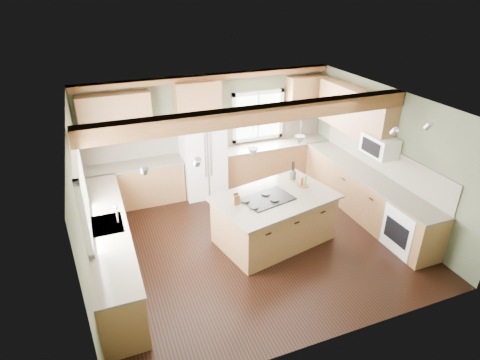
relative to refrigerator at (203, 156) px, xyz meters
name	(u,v)px	position (x,y,z in m)	size (l,w,h in m)	color
floor	(252,240)	(0.30, -2.12, -0.90)	(5.60, 5.60, 0.00)	black
ceiling	(255,105)	(0.30, -2.12, 1.70)	(5.60, 5.60, 0.00)	silver
wall_back	(210,132)	(0.30, 0.38, 0.40)	(5.60, 5.60, 0.00)	#414833
wall_left	(82,209)	(-2.50, -2.12, 0.40)	(5.00, 5.00, 0.00)	#414833
wall_right	(385,155)	(3.10, -2.12, 0.40)	(5.00, 5.00, 0.00)	#414833
ceiling_beam	(257,115)	(0.30, -2.23, 1.57)	(5.55, 0.26, 0.26)	#552F18
soffit_trim	(209,77)	(0.30, 0.28, 1.64)	(5.55, 0.20, 0.10)	#552F18
backsplash_back	(210,136)	(0.30, 0.36, 0.31)	(5.58, 0.03, 0.58)	brown
backsplash_right	(382,158)	(3.08, -2.07, 0.31)	(0.03, 3.70, 0.58)	brown
base_cab_back_left	(136,185)	(-1.49, 0.08, -0.46)	(2.02, 0.60, 0.88)	brown
counter_back_left	(133,165)	(-1.49, 0.08, 0.00)	(2.06, 0.64, 0.04)	#453E33
base_cab_back_right	(274,162)	(1.79, 0.08, -0.46)	(2.62, 0.60, 0.88)	brown
counter_back_right	(275,144)	(1.79, 0.08, 0.00)	(2.66, 0.64, 0.04)	#453E33
base_cab_left	(111,249)	(-2.20, -2.07, -0.46)	(0.60, 3.70, 0.88)	brown
counter_left	(107,225)	(-2.20, -2.07, 0.00)	(0.64, 3.74, 0.04)	#453E33
base_cab_right	(365,195)	(2.80, -2.07, -0.46)	(0.60, 3.70, 0.88)	brown
counter_right	(368,175)	(2.80, -2.07, 0.00)	(0.64, 3.74, 0.04)	#453E33
upper_cab_back_left	(115,116)	(-1.69, 0.21, 1.05)	(1.40, 0.35, 0.90)	brown
upper_cab_over_fridge	(197,98)	(0.00, 0.21, 1.25)	(0.96, 0.35, 0.70)	brown
upper_cab_right	(354,111)	(2.92, -1.22, 1.05)	(0.35, 2.20, 0.90)	brown
upper_cab_back_corner	(306,95)	(2.60, 0.21, 1.05)	(0.90, 0.35, 0.90)	brown
window_left	(80,192)	(-2.48, -2.07, 0.65)	(0.04, 1.60, 1.05)	white
window_back	(258,116)	(1.45, 0.36, 0.65)	(1.10, 0.04, 1.00)	white
sink	(107,225)	(-2.20, -2.07, 0.01)	(0.50, 0.65, 0.03)	#262628
faucet	(117,215)	(-2.02, -2.07, 0.15)	(0.02, 0.02, 0.28)	#B2B2B7
dishwasher	(121,303)	(-2.19, -3.37, -0.47)	(0.60, 0.60, 0.84)	white
oven	(410,229)	(2.79, -3.37, -0.47)	(0.60, 0.72, 0.84)	white
microwave	(380,146)	(2.88, -2.17, 0.65)	(0.40, 0.70, 0.38)	white
pendant_left	(253,153)	(0.19, -2.33, 0.98)	(0.18, 0.18, 0.16)	#B2B2B7
pendant_right	(300,140)	(1.16, -2.12, 0.98)	(0.18, 0.18, 0.16)	#B2B2B7
refrigerator	(203,156)	(0.00, 0.00, 0.00)	(0.90, 0.74, 1.80)	white
island	(274,219)	(0.68, -2.23, -0.46)	(1.98, 1.21, 0.88)	brown
island_top	(275,197)	(0.68, -2.23, 0.00)	(2.12, 1.34, 0.04)	#453E33
cooktop	(268,199)	(0.51, -2.26, 0.03)	(0.86, 0.57, 0.02)	black
knife_block	(236,200)	(-0.07, -2.22, 0.11)	(0.11, 0.08, 0.18)	#5B2F1B
utensil_crock	(293,175)	(1.30, -1.71, 0.10)	(0.12, 0.12, 0.17)	#362F2B
bottle_tray	(303,181)	(1.35, -2.04, 0.12)	(0.21, 0.21, 0.20)	brown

